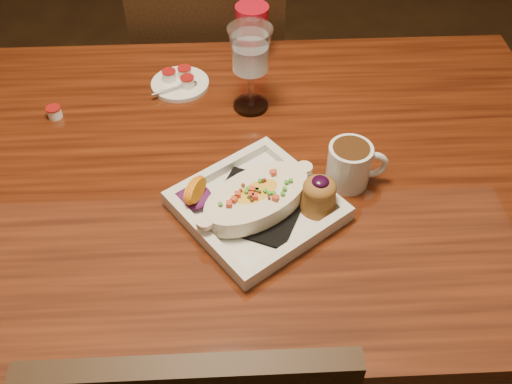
{
  "coord_description": "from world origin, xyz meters",
  "views": [
    {
      "loc": [
        0.06,
        -0.81,
        1.53
      ],
      "look_at": [
        0.1,
        -0.09,
        0.77
      ],
      "focal_mm": 40.0,
      "sensor_mm": 36.0,
      "label": 1
    }
  ],
  "objects_px": {
    "saucer": "(180,82)",
    "red_tumbler": "(252,32)",
    "table": "(207,200)",
    "coffee_mug": "(351,164)",
    "goblet": "(250,54)",
    "plate": "(262,201)",
    "chair_far": "(213,81)"
  },
  "relations": [
    {
      "from": "plate",
      "to": "red_tumbler",
      "type": "distance_m",
      "value": 0.51
    },
    {
      "from": "coffee_mug",
      "to": "goblet",
      "type": "distance_m",
      "value": 0.31
    },
    {
      "from": "coffee_mug",
      "to": "red_tumbler",
      "type": "height_order",
      "value": "red_tumbler"
    },
    {
      "from": "chair_far",
      "to": "red_tumbler",
      "type": "relative_size",
      "value": 7.11
    },
    {
      "from": "red_tumbler",
      "to": "coffee_mug",
      "type": "bearing_deg",
      "value": -69.42
    },
    {
      "from": "goblet",
      "to": "saucer",
      "type": "distance_m",
      "value": 0.22
    },
    {
      "from": "saucer",
      "to": "red_tumbler",
      "type": "relative_size",
      "value": 1.01
    },
    {
      "from": "table",
      "to": "red_tumbler",
      "type": "height_order",
      "value": "red_tumbler"
    },
    {
      "from": "goblet",
      "to": "red_tumbler",
      "type": "xyz_separation_m",
      "value": [
        0.01,
        0.2,
        -0.07
      ]
    },
    {
      "from": "chair_far",
      "to": "red_tumbler",
      "type": "xyz_separation_m",
      "value": [
        0.11,
        -0.25,
        0.31
      ]
    },
    {
      "from": "plate",
      "to": "saucer",
      "type": "relative_size",
      "value": 2.62
    },
    {
      "from": "coffee_mug",
      "to": "saucer",
      "type": "relative_size",
      "value": 0.87
    },
    {
      "from": "coffee_mug",
      "to": "red_tumbler",
      "type": "distance_m",
      "value": 0.47
    },
    {
      "from": "plate",
      "to": "coffee_mug",
      "type": "height_order",
      "value": "coffee_mug"
    },
    {
      "from": "plate",
      "to": "saucer",
      "type": "height_order",
      "value": "plate"
    },
    {
      "from": "coffee_mug",
      "to": "chair_far",
      "type": "bearing_deg",
      "value": 113.91
    },
    {
      "from": "table",
      "to": "saucer",
      "type": "relative_size",
      "value": 11.38
    },
    {
      "from": "chair_far",
      "to": "table",
      "type": "bearing_deg",
      "value": 90.0
    },
    {
      "from": "chair_far",
      "to": "goblet",
      "type": "xyz_separation_m",
      "value": [
        0.1,
        -0.44,
        0.38
      ]
    },
    {
      "from": "coffee_mug",
      "to": "red_tumbler",
      "type": "relative_size",
      "value": 0.88
    },
    {
      "from": "table",
      "to": "goblet",
      "type": "height_order",
      "value": "goblet"
    },
    {
      "from": "goblet",
      "to": "saucer",
      "type": "height_order",
      "value": "goblet"
    },
    {
      "from": "plate",
      "to": "red_tumbler",
      "type": "height_order",
      "value": "red_tumbler"
    },
    {
      "from": "goblet",
      "to": "coffee_mug",
      "type": "bearing_deg",
      "value": -53.65
    },
    {
      "from": "goblet",
      "to": "table",
      "type": "bearing_deg",
      "value": -118.12
    },
    {
      "from": "table",
      "to": "chair_far",
      "type": "height_order",
      "value": "chair_far"
    },
    {
      "from": "table",
      "to": "goblet",
      "type": "distance_m",
      "value": 0.31
    },
    {
      "from": "red_tumbler",
      "to": "table",
      "type": "bearing_deg",
      "value": -106.16
    },
    {
      "from": "chair_far",
      "to": "coffee_mug",
      "type": "distance_m",
      "value": 0.79
    },
    {
      "from": "goblet",
      "to": "saucer",
      "type": "relative_size",
      "value": 1.45
    },
    {
      "from": "table",
      "to": "chair_far",
      "type": "xyz_separation_m",
      "value": [
        -0.0,
        0.63,
        -0.15
      ]
    },
    {
      "from": "coffee_mug",
      "to": "red_tumbler",
      "type": "xyz_separation_m",
      "value": [
        -0.16,
        0.44,
        0.02
      ]
    }
  ]
}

